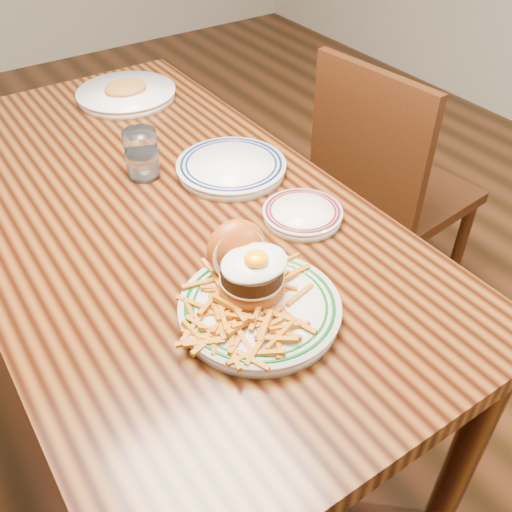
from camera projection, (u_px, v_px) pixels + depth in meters
floor at (181, 396)px, 1.83m from camera, size 6.00×6.00×0.00m
table at (158, 233)px, 1.40m from camera, size 0.85×1.60×0.75m
chair_right at (385, 187)px, 1.87m from camera, size 0.47×0.47×0.92m
main_plate at (256, 294)px, 1.05m from camera, size 0.30×0.32×0.15m
side_plate at (303, 213)px, 1.29m from camera, size 0.18×0.19×0.03m
rear_plate at (231, 167)px, 1.44m from camera, size 0.28×0.28×0.03m
water_glass at (142, 157)px, 1.40m from camera, size 0.08×0.08×0.12m
far_plate at (126, 93)px, 1.77m from camera, size 0.31×0.31×0.05m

